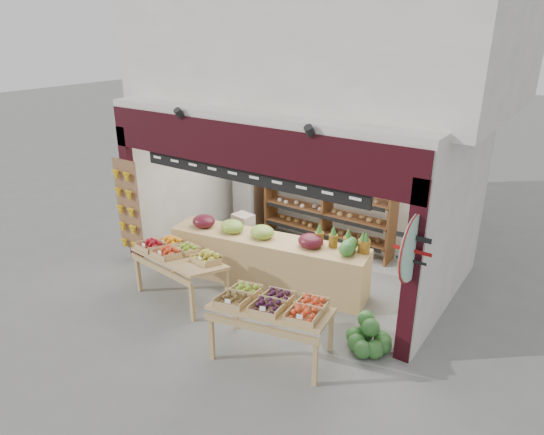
{
  "coord_description": "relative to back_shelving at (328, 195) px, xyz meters",
  "views": [
    {
      "loc": [
        4.42,
        -6.68,
        4.37
      ],
      "look_at": [
        -0.06,
        -0.2,
        1.21
      ],
      "focal_mm": 32.0,
      "sensor_mm": 36.0,
      "label": 1
    }
  ],
  "objects": [
    {
      "name": "display_table_right",
      "position": [
        1.14,
        -3.64,
        -0.31
      ],
      "size": [
        1.77,
        1.24,
        1.02
      ],
      "color": "tan",
      "rests_on": "ground"
    },
    {
      "name": "shop_structure",
      "position": [
        -0.05,
        -0.01,
        2.81
      ],
      "size": [
        6.36,
        5.12,
        5.4
      ],
      "color": "silver",
      "rests_on": "ground"
    },
    {
      "name": "gift_sign",
      "position": [
        2.7,
        -2.77,
        0.64
      ],
      "size": [
        0.04,
        0.93,
        0.92
      ],
      "color": "#AFDCC3",
      "rests_on": "ground"
    },
    {
      "name": "refrigerator",
      "position": [
        -1.91,
        0.13,
        -0.12
      ],
      "size": [
        0.99,
        0.99,
        1.99
      ],
      "primitive_type": "cube",
      "rotation": [
        0.0,
        0.0,
        -0.34
      ],
      "color": "silver",
      "rests_on": "ground"
    },
    {
      "name": "banana_board",
      "position": [
        -2.78,
        -2.8,
        0.0
      ],
      "size": [
        0.6,
        0.15,
        1.8
      ],
      "color": "brown",
      "rests_on": "ground"
    },
    {
      "name": "watermelon_pile",
      "position": [
        2.21,
        -2.75,
        -0.93
      ],
      "size": [
        0.68,
        0.65,
        0.5
      ],
      "color": "#1C5422",
      "rests_on": "ground"
    },
    {
      "name": "ground",
      "position": [
        -0.05,
        -1.63,
        -1.11
      ],
      "size": [
        60.0,
        60.0,
        0.0
      ],
      "primitive_type": "plane",
      "color": "slate",
      "rests_on": "ground"
    },
    {
      "name": "cardboard_stack",
      "position": [
        -1.21,
        -1.0,
        -0.86
      ],
      "size": [
        1.05,
        0.76,
        0.7
      ],
      "color": "beige",
      "rests_on": "ground"
    },
    {
      "name": "mid_counter",
      "position": [
        -0.08,
        -2.03,
        -0.62
      ],
      "size": [
        3.64,
        1.31,
        1.11
      ],
      "color": "tan",
      "rests_on": "ground"
    },
    {
      "name": "back_shelving",
      "position": [
        0.0,
        0.0,
        0.0
      ],
      "size": [
        2.86,
        0.47,
        1.78
      ],
      "color": "brown",
      "rests_on": "ground"
    },
    {
      "name": "display_table_left",
      "position": [
        -1.12,
        -3.18,
        -0.35
      ],
      "size": [
        1.63,
        1.02,
        0.99
      ],
      "color": "tan",
      "rests_on": "ground"
    }
  ]
}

